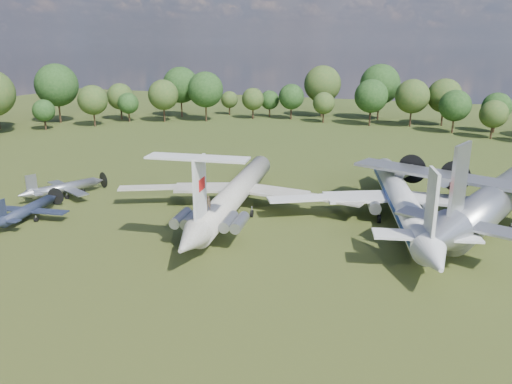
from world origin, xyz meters
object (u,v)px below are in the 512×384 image
at_px(il62_airliner, 236,197).
at_px(small_prop_west, 28,213).
at_px(tu104_jet, 400,204).
at_px(an12_transport, 492,206).
at_px(person_on_il62, 208,203).
at_px(small_prop_northwest, 64,190).

distance_m(il62_airliner, small_prop_west, 27.90).
relative_size(tu104_jet, small_prop_west, 3.20).
bearing_deg(an12_transport, small_prop_west, -142.34).
distance_m(an12_transport, small_prop_west, 60.48).
distance_m(tu104_jet, person_on_il62, 26.06).
distance_m(il62_airliner, person_on_il62, 12.81).
bearing_deg(tu104_jet, person_on_il62, -154.52).
height_order(il62_airliner, an12_transport, an12_transport).
relative_size(tu104_jet, an12_transport, 1.08).
bearing_deg(an12_transport, person_on_il62, -130.31).
distance_m(il62_airliner, small_prop_northwest, 27.61).
distance_m(an12_transport, person_on_il62, 36.01).
relative_size(an12_transport, small_prop_northwest, 2.93).
xyz_separation_m(il62_airliner, small_prop_northwest, (-27.42, -3.00, -1.13)).
xyz_separation_m(tu104_jet, an12_transport, (11.09, 1.64, 0.51)).
bearing_deg(person_on_il62, small_prop_west, -26.41).
relative_size(il62_airliner, tu104_jet, 0.97).
xyz_separation_m(small_prop_northwest, person_on_il62, (29.28, -9.29, 4.20)).
distance_m(small_prop_west, small_prop_northwest, 10.66).
height_order(small_prop_west, small_prop_northwest, small_prop_northwest).
bearing_deg(tu104_jet, small_prop_west, -173.67).
height_order(tu104_jet, person_on_il62, person_on_il62).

